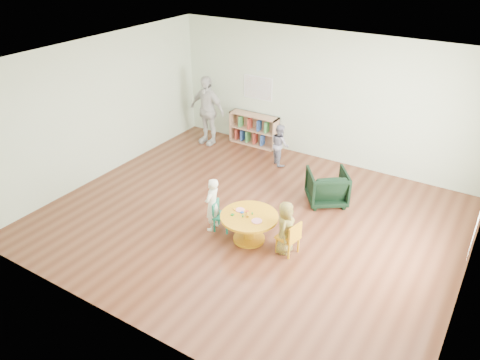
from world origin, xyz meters
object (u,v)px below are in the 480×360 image
(adult_caretaker, at_px, (207,110))
(child_right, at_px, (285,228))
(armchair, at_px, (327,187))
(child_left, at_px, (212,205))
(activity_table, at_px, (249,223))
(kid_chair_right, at_px, (290,237))
(kid_chair_left, at_px, (220,215))
(bookshelf, at_px, (254,130))
(toddler, at_px, (280,145))

(adult_caretaker, bearing_deg, child_right, -35.39)
(armchair, height_order, child_left, child_left)
(activity_table, height_order, kid_chair_right, kid_chair_right)
(kid_chair_left, height_order, bookshelf, bookshelf)
(child_left, bearing_deg, adult_caretaker, -147.42)
(child_right, height_order, adult_caretaker, adult_caretaker)
(kid_chair_right, height_order, child_right, child_right)
(child_left, height_order, adult_caretaker, adult_caretaker)
(kid_chair_left, height_order, adult_caretaker, adult_caretaker)
(bookshelf, distance_m, armchair, 2.99)
(armchair, bearing_deg, bookshelf, -68.08)
(activity_table, xyz_separation_m, kid_chair_left, (-0.58, 0.02, -0.05))
(kid_chair_left, bearing_deg, bookshelf, -172.97)
(bookshelf, height_order, toddler, toddler)
(kid_chair_left, xyz_separation_m, toddler, (-0.32, 2.77, 0.17))
(bookshelf, xyz_separation_m, child_right, (2.55, -3.38, 0.08))
(kid_chair_left, distance_m, toddler, 2.79)
(activity_table, bearing_deg, child_right, 2.76)
(bookshelf, xyz_separation_m, child_left, (1.22, -3.45, 0.11))
(kid_chair_left, xyz_separation_m, bookshelf, (-1.33, 3.39, 0.08))
(bookshelf, bearing_deg, kid_chair_left, -68.53)
(activity_table, distance_m, kid_chair_left, 0.58)
(activity_table, distance_m, kid_chair_right, 0.73)
(child_left, xyz_separation_m, child_right, (1.34, 0.08, -0.03))
(child_right, xyz_separation_m, toddler, (-1.54, 2.75, 0.01))
(kid_chair_right, bearing_deg, adult_caretaker, 63.02)
(kid_chair_left, distance_m, armchair, 2.15)
(kid_chair_right, height_order, adult_caretaker, adult_caretaker)
(bookshelf, height_order, child_left, child_left)
(armchair, xyz_separation_m, adult_caretaker, (-3.51, 1.10, 0.49))
(armchair, relative_size, adult_caretaker, 0.44)
(armchair, height_order, toddler, toddler)
(activity_table, bearing_deg, adult_caretaker, 135.00)
(kid_chair_left, distance_m, child_left, 0.24)
(armchair, bearing_deg, kid_chair_right, 58.41)
(bookshelf, bearing_deg, child_left, -70.62)
(adult_caretaker, bearing_deg, activity_table, -41.36)
(armchair, bearing_deg, kid_chair_left, 20.76)
(child_right, distance_m, adult_caretaker, 4.57)
(armchair, bearing_deg, activity_table, 35.72)
(activity_table, xyz_separation_m, child_right, (0.64, 0.03, 0.12))
(child_left, height_order, child_right, child_left)
(bookshelf, xyz_separation_m, toddler, (1.01, -0.62, 0.09))
(kid_chair_right, distance_m, child_left, 1.44)
(activity_table, distance_m, bookshelf, 3.91)
(kid_chair_right, distance_m, toddler, 3.21)
(kid_chair_right, distance_m, child_right, 0.17)
(bookshelf, relative_size, toddler, 1.31)
(kid_chair_right, distance_m, adult_caretaker, 4.66)
(activity_table, height_order, armchair, armchair)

